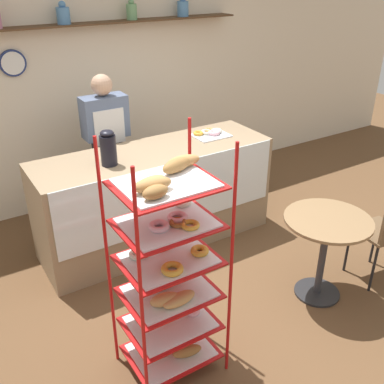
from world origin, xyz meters
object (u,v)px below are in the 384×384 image
at_px(person_worker, 107,146).
at_px(donut_tray_counter, 210,133).
at_px(pastry_rack, 169,268).
at_px(coffee_carafe, 108,148).
at_px(cafe_table, 325,238).

height_order(person_worker, donut_tray_counter, person_worker).
height_order(pastry_rack, coffee_carafe, pastry_rack).
xyz_separation_m(pastry_rack, person_worker, (0.46, 2.12, 0.04)).
relative_size(pastry_rack, person_worker, 1.06).
bearing_deg(donut_tray_counter, person_worker, 149.65).
bearing_deg(pastry_rack, cafe_table, 0.09).
bearing_deg(cafe_table, person_worker, 115.53).
bearing_deg(donut_tray_counter, pastry_rack, -131.09).
relative_size(coffee_carafe, donut_tray_counter, 0.89).
xyz_separation_m(pastry_rack, cafe_table, (1.47, 0.00, -0.28)).
height_order(pastry_rack, donut_tray_counter, pastry_rack).
xyz_separation_m(cafe_table, coffee_carafe, (-1.27, 1.41, 0.59)).
xyz_separation_m(person_worker, donut_tray_counter, (0.93, -0.54, 0.14)).
height_order(coffee_carafe, donut_tray_counter, coffee_carafe).
relative_size(pastry_rack, coffee_carafe, 5.39).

